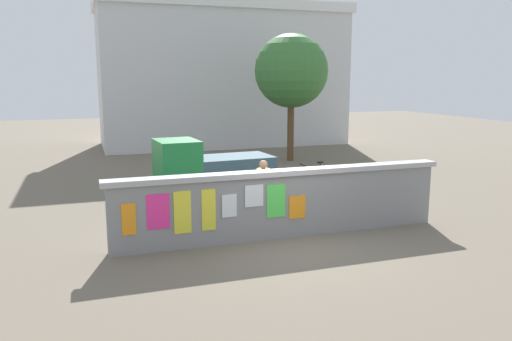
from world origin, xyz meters
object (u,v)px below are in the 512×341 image
auto_rickshaw_truck (209,169)px  person_walking (263,185)px  tree_roadside (291,71)px  motorcycle (200,209)px  bicycle_near (316,179)px  bicycle_far (320,193)px

auto_rickshaw_truck → person_walking: size_ratio=2.29×
person_walking → tree_roadside: (4.49, 8.87, 2.96)m
motorcycle → bicycle_near: size_ratio=1.11×
auto_rickshaw_truck → bicycle_near: auto_rickshaw_truck is taller
bicycle_near → motorcycle: bearing=-147.7°
auto_rickshaw_truck → tree_roadside: size_ratio=0.66×
tree_roadside → motorcycle: bearing=-124.9°
auto_rickshaw_truck → tree_roadside: tree_roadside is taller
motorcycle → bicycle_far: bearing=14.7°
auto_rickshaw_truck → motorcycle: size_ratio=1.95×
bicycle_far → tree_roadside: tree_roadside is taller
bicycle_far → person_walking: bearing=-153.8°
motorcycle → person_walking: size_ratio=1.17×
bicycle_far → bicycle_near: bearing=68.2°
auto_rickshaw_truck → bicycle_near: 3.62m
motorcycle → person_walking: (1.65, -0.06, 0.52)m
auto_rickshaw_truck → bicycle_far: 3.54m
bicycle_far → person_walking: (-2.15, -1.06, 0.62)m
tree_roadside → auto_rickshaw_truck: bearing=-132.0°
tree_roadside → bicycle_near: bearing=-105.0°
motorcycle → bicycle_near: bearing=32.3°
motorcycle → person_walking: person_walking is taller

